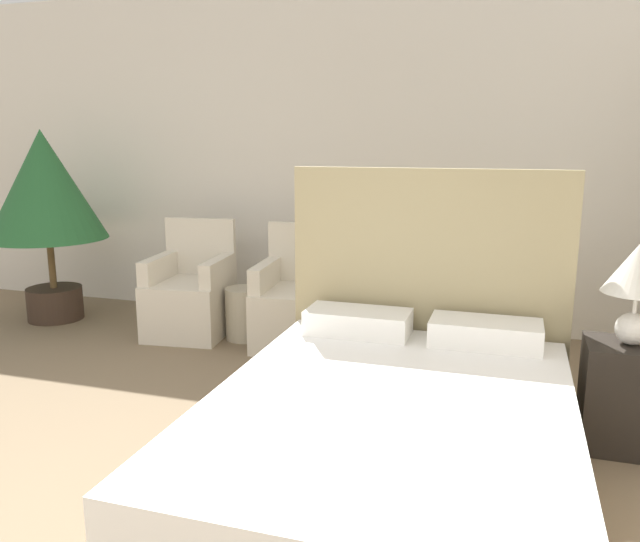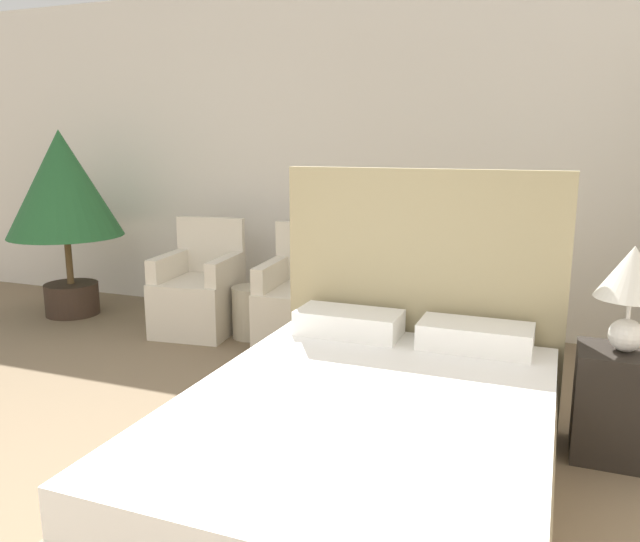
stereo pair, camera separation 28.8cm
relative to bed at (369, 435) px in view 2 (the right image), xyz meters
The scene contains 8 objects.
wall_back 3.19m from the bed, 114.23° to the left, with size 10.00×0.06×2.90m.
bed is the anchor object (origin of this frame).
armchair_near_window_left 2.79m from the bed, 137.76° to the left, with size 0.68×0.72×0.94m.
armchair_near_window_right 2.19m from the bed, 120.79° to the left, with size 0.67×0.71×0.94m.
potted_palm 4.05m from the bed, 151.18° to the left, with size 1.02×1.02×1.69m.
nightstand 1.36m from the bed, 36.13° to the left, with size 0.46×0.37×0.57m.
table_lamp 1.48m from the bed, 36.58° to the left, with size 0.34×0.34×0.53m.
side_table 2.48m from the bed, 129.96° to the left, with size 0.31×0.31×0.42m.
Camera 2 is at (1.96, -1.10, 1.60)m, focal length 35.00 mm.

